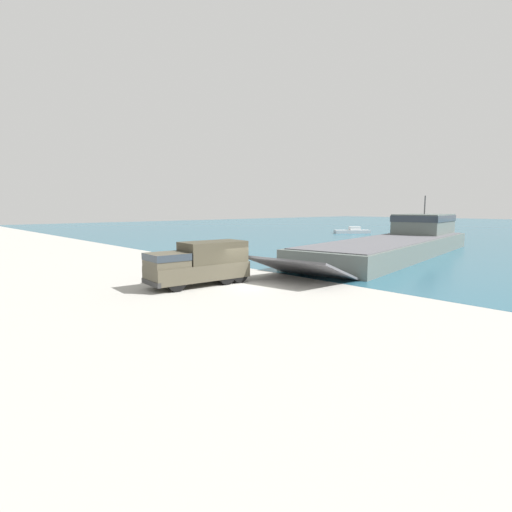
{
  "coord_description": "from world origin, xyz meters",
  "views": [
    {
      "loc": [
        19.96,
        -17.93,
        5.31
      ],
      "look_at": [
        -2.2,
        2.48,
        1.62
      ],
      "focal_mm": 28.0,
      "sensor_mm": 36.0,
      "label": 1
    }
  ],
  "objects_px": {
    "military_truck": "(199,263)",
    "moored_boat_a": "(352,231)",
    "soldier_on_ramp": "(197,265)",
    "landing_craft": "(402,240)",
    "cargo_crate": "(169,281)"
  },
  "relations": [
    {
      "from": "military_truck",
      "to": "moored_boat_a",
      "type": "distance_m",
      "value": 60.1
    },
    {
      "from": "soldier_on_ramp",
      "to": "moored_boat_a",
      "type": "bearing_deg",
      "value": -14.19
    },
    {
      "from": "soldier_on_ramp",
      "to": "moored_boat_a",
      "type": "xyz_separation_m",
      "value": [
        -21.95,
        53.35,
        -0.51
      ]
    },
    {
      "from": "landing_craft",
      "to": "soldier_on_ramp",
      "type": "bearing_deg",
      "value": -105.01
    },
    {
      "from": "landing_craft",
      "to": "moored_boat_a",
      "type": "bearing_deg",
      "value": 123.32
    },
    {
      "from": "landing_craft",
      "to": "military_truck",
      "type": "distance_m",
      "value": 27.97
    },
    {
      "from": "military_truck",
      "to": "cargo_crate",
      "type": "relative_size",
      "value": 8.39
    },
    {
      "from": "moored_boat_a",
      "to": "landing_craft",
      "type": "bearing_deg",
      "value": 171.84
    },
    {
      "from": "military_truck",
      "to": "cargo_crate",
      "type": "xyz_separation_m",
      "value": [
        -0.92,
        -1.83,
        -1.18
      ]
    },
    {
      "from": "moored_boat_a",
      "to": "cargo_crate",
      "type": "xyz_separation_m",
      "value": [
        23.57,
        -56.7,
        -0.1
      ]
    },
    {
      "from": "landing_craft",
      "to": "cargo_crate",
      "type": "relative_size",
      "value": 45.12
    },
    {
      "from": "military_truck",
      "to": "landing_craft",
      "type": "bearing_deg",
      "value": -175.64
    },
    {
      "from": "soldier_on_ramp",
      "to": "cargo_crate",
      "type": "height_order",
      "value": "soldier_on_ramp"
    },
    {
      "from": "military_truck",
      "to": "cargo_crate",
      "type": "height_order",
      "value": "military_truck"
    },
    {
      "from": "military_truck",
      "to": "soldier_on_ramp",
      "type": "height_order",
      "value": "military_truck"
    }
  ]
}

